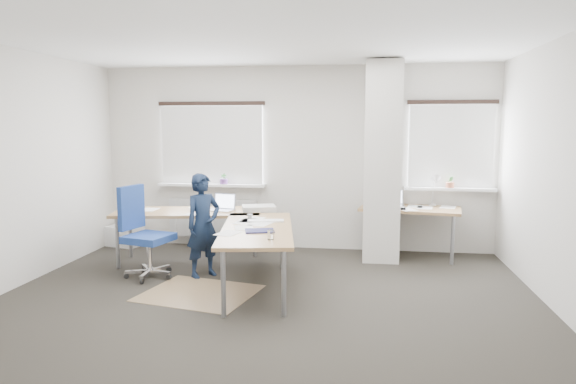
# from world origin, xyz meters

# --- Properties ---
(ground) EXTENTS (6.00, 6.00, 0.00)m
(ground) POSITION_xyz_m (0.00, 0.00, 0.00)
(ground) COLOR #282520
(ground) RESTS_ON ground
(room_shell) EXTENTS (6.04, 5.04, 2.82)m
(room_shell) POSITION_xyz_m (0.18, 0.45, 1.75)
(room_shell) COLOR beige
(room_shell) RESTS_ON ground
(floor_mat) EXTENTS (1.41, 1.26, 0.01)m
(floor_mat) POSITION_xyz_m (-0.79, 0.14, 0.00)
(floor_mat) COLOR olive
(floor_mat) RESTS_ON ground
(white_crate) EXTENTS (0.60, 0.49, 0.31)m
(white_crate) POSITION_xyz_m (-2.70, 2.25, 0.16)
(white_crate) COLOR white
(white_crate) RESTS_ON ground
(desk_main) EXTENTS (2.79, 2.63, 0.96)m
(desk_main) POSITION_xyz_m (-0.71, 0.93, 0.69)
(desk_main) COLOR brown
(desk_main) RESTS_ON ground
(desk_side) EXTENTS (1.50, 0.93, 1.22)m
(desk_side) POSITION_xyz_m (1.73, 2.16, 0.69)
(desk_side) COLOR brown
(desk_side) RESTS_ON ground
(task_chair) EXTENTS (0.65, 0.63, 1.16)m
(task_chair) POSITION_xyz_m (-1.64, 0.65, 0.32)
(task_chair) COLOR navy
(task_chair) RESTS_ON ground
(person) EXTENTS (0.55, 0.57, 1.31)m
(person) POSITION_xyz_m (-0.94, 0.80, 0.66)
(person) COLOR black
(person) RESTS_ON ground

